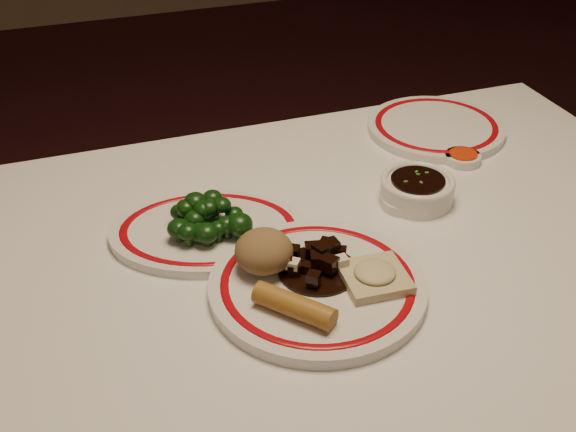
% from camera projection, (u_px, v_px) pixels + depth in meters
% --- Properties ---
extents(dining_table, '(1.20, 0.90, 0.75)m').
position_uv_depth(dining_table, '(353.00, 300.00, 1.12)').
color(dining_table, white).
rests_on(dining_table, ground).
extents(main_plate, '(0.31, 0.31, 0.02)m').
position_uv_depth(main_plate, '(317.00, 286.00, 0.99)').
color(main_plate, silver).
rests_on(main_plate, dining_table).
extents(rice_mound, '(0.08, 0.08, 0.06)m').
position_uv_depth(rice_mound, '(264.00, 251.00, 0.99)').
color(rice_mound, olive).
rests_on(rice_mound, main_plate).
extents(spring_roll, '(0.09, 0.11, 0.03)m').
position_uv_depth(spring_roll, '(294.00, 306.00, 0.92)').
color(spring_roll, '#A26E27').
rests_on(spring_roll, main_plate).
extents(fried_wonton, '(0.09, 0.09, 0.02)m').
position_uv_depth(fried_wonton, '(375.00, 276.00, 0.98)').
color(fried_wonton, '#C6B98B').
rests_on(fried_wonton, main_plate).
extents(stirfry_heap, '(0.11, 0.11, 0.03)m').
position_uv_depth(stirfry_heap, '(317.00, 262.00, 1.00)').
color(stirfry_heap, black).
rests_on(stirfry_heap, main_plate).
extents(broccoli_plate, '(0.35, 0.32, 0.02)m').
position_uv_depth(broccoli_plate, '(208.00, 231.00, 1.10)').
color(broccoli_plate, silver).
rests_on(broccoli_plate, dining_table).
extents(broccoli_pile, '(0.12, 0.10, 0.05)m').
position_uv_depth(broccoli_pile, '(209.00, 218.00, 1.07)').
color(broccoli_pile, '#23471C').
rests_on(broccoli_pile, broccoli_plate).
extents(soy_bowl, '(0.12, 0.12, 0.04)m').
position_uv_depth(soy_bowl, '(417.00, 191.00, 1.17)').
color(soy_bowl, silver).
rests_on(soy_bowl, dining_table).
extents(sweet_sour_dish, '(0.06, 0.06, 0.02)m').
position_uv_depth(sweet_sour_dish, '(463.00, 158.00, 1.29)').
color(sweet_sour_dish, silver).
rests_on(sweet_sour_dish, dining_table).
extents(mustard_dish, '(0.06, 0.06, 0.02)m').
position_uv_depth(mustard_dish, '(401.00, 203.00, 1.16)').
color(mustard_dish, silver).
rests_on(mustard_dish, dining_table).
extents(far_plate, '(0.31, 0.31, 0.02)m').
position_uv_depth(far_plate, '(436.00, 127.00, 1.39)').
color(far_plate, silver).
rests_on(far_plate, dining_table).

